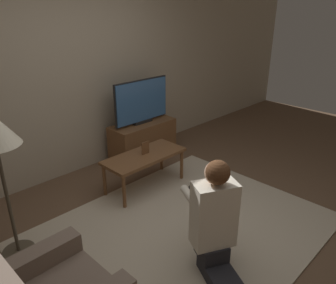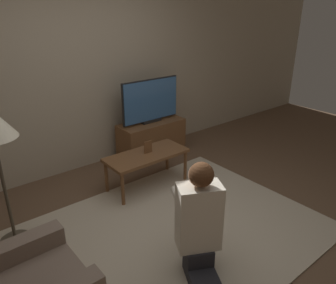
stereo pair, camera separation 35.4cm
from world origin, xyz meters
name	(u,v)px [view 1 (the left image)]	position (x,y,z in m)	size (l,w,h in m)	color
ground_plane	(183,231)	(0.00, 0.00, 0.00)	(10.00, 10.00, 0.00)	brown
wall_back	(68,73)	(0.00, 1.93, 1.30)	(10.00, 0.06, 2.60)	tan
rug	(183,230)	(0.00, 0.00, 0.01)	(2.77, 2.16, 0.02)	#BCAD93
tv_stand	(143,140)	(0.88, 1.58, 0.26)	(0.97, 0.41, 0.53)	brown
tv	(142,101)	(0.88, 1.59, 0.84)	(0.91, 0.08, 0.61)	black
coffee_table	(144,158)	(0.31, 0.90, 0.39)	(1.00, 0.44, 0.44)	brown
person_kneeling	(214,219)	(-0.20, -0.51, 0.51)	(0.57, 0.80, 1.00)	#232328
picture_frame	(145,148)	(0.34, 0.91, 0.51)	(0.11, 0.01, 0.15)	brown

